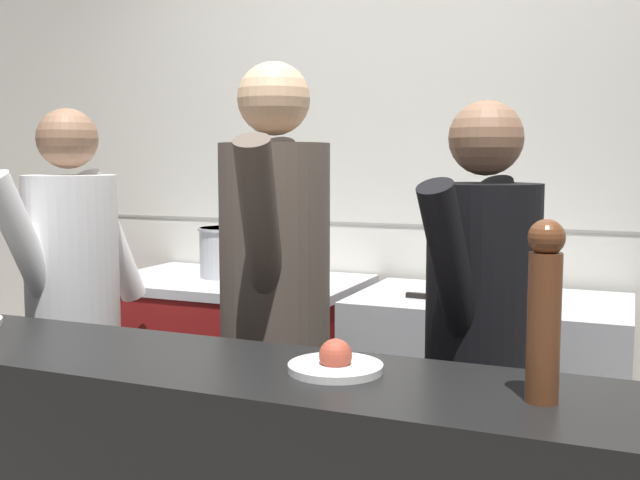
# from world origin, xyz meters

# --- Properties ---
(wall_back_tiled) EXTENTS (8.00, 0.06, 2.60)m
(wall_back_tiled) POSITION_xyz_m (0.00, 1.56, 1.30)
(wall_back_tiled) COLOR silver
(wall_back_tiled) RESTS_ON ground_plane
(oven_range) EXTENTS (1.12, 0.71, 0.92)m
(oven_range) POSITION_xyz_m (-0.58, 1.15, 0.46)
(oven_range) COLOR maroon
(oven_range) RESTS_ON ground_plane
(prep_counter) EXTENTS (1.03, 0.65, 0.91)m
(prep_counter) POSITION_xyz_m (0.55, 1.15, 0.45)
(prep_counter) COLOR #B7BABF
(prep_counter) RESTS_ON ground_plane
(stock_pot) EXTENTS (0.26, 0.26, 0.22)m
(stock_pot) POSITION_xyz_m (-0.63, 1.19, 1.04)
(stock_pot) COLOR #B7BABF
(stock_pot) RESTS_ON oven_range
(mixing_bowl_steel) EXTENTS (0.24, 0.24, 0.09)m
(mixing_bowl_steel) POSITION_xyz_m (0.36, 1.15, 0.96)
(mixing_bowl_steel) COLOR #B7BABF
(mixing_bowl_steel) RESTS_ON prep_counter
(chefs_knife) EXTENTS (0.38, 0.06, 0.02)m
(chefs_knife) POSITION_xyz_m (0.40, 1.03, 0.92)
(chefs_knife) COLOR #B7BABF
(chefs_knife) RESTS_ON prep_counter
(plated_dish_appetiser) EXTENTS (0.22, 0.22, 0.08)m
(plated_dish_appetiser) POSITION_xyz_m (0.42, -0.14, 0.97)
(plated_dish_appetiser) COLOR white
(plated_dish_appetiser) RESTS_ON pass_counter
(pepper_mill) EXTENTS (0.07, 0.07, 0.37)m
(pepper_mill) POSITION_xyz_m (0.88, -0.18, 1.15)
(pepper_mill) COLOR brown
(pepper_mill) RESTS_ON pass_counter
(chef_head_cook) EXTENTS (0.37, 0.71, 1.62)m
(chef_head_cook) POSITION_xyz_m (-0.82, 0.41, 0.90)
(chef_head_cook) COLOR black
(chef_head_cook) RESTS_ON ground_plane
(chef_sous) EXTENTS (0.44, 0.76, 1.75)m
(chef_sous) POSITION_xyz_m (-0.02, 0.43, 0.97)
(chef_sous) COLOR black
(chef_sous) RESTS_ON ground_plane
(chef_line) EXTENTS (0.40, 0.70, 1.61)m
(chef_line) POSITION_xyz_m (0.65, 0.44, 0.89)
(chef_line) COLOR black
(chef_line) RESTS_ON ground_plane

